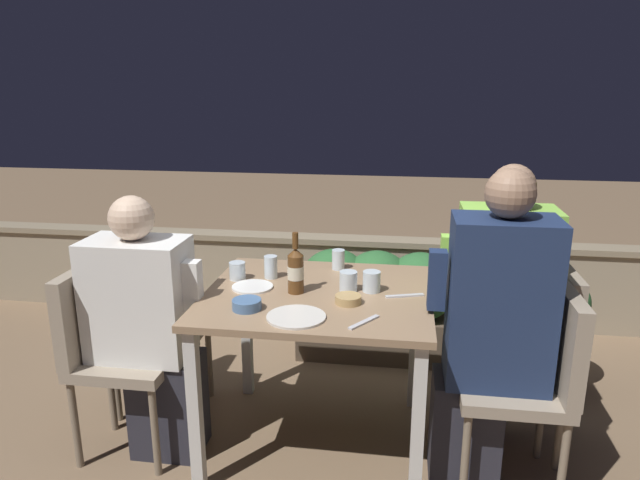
% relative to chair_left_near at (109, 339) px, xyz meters
% --- Properties ---
extents(ground_plane, '(16.00, 16.00, 0.00)m').
position_rel_chair_left_near_xyz_m(ground_plane, '(0.93, 0.15, -0.53)').
color(ground_plane, '#7A6047').
extents(parapet_wall, '(9.00, 0.18, 0.60)m').
position_rel_chair_left_near_xyz_m(parapet_wall, '(0.93, 1.66, -0.23)').
color(parapet_wall, gray).
rests_on(parapet_wall, ground_plane).
extents(dining_table, '(0.99, 0.88, 0.76)m').
position_rel_chair_left_near_xyz_m(dining_table, '(0.93, 0.15, 0.12)').
color(dining_table, '#937556').
rests_on(dining_table, ground_plane).
extents(planter_hedge, '(0.95, 0.47, 0.67)m').
position_rel_chair_left_near_xyz_m(planter_hedge, '(1.15, 1.10, -0.16)').
color(planter_hedge, brown).
rests_on(planter_hedge, ground_plane).
extents(chair_left_near, '(0.43, 0.43, 0.87)m').
position_rel_chair_left_near_xyz_m(chair_left_near, '(0.00, 0.00, 0.00)').
color(chair_left_near, gray).
rests_on(chair_left_near, ground_plane).
extents(person_white_polo, '(0.50, 0.26, 1.20)m').
position_rel_chair_left_near_xyz_m(person_white_polo, '(0.20, -0.00, 0.06)').
color(person_white_polo, '#282833').
rests_on(person_white_polo, ground_plane).
extents(chair_left_far, '(0.43, 0.43, 0.87)m').
position_rel_chair_left_near_xyz_m(chair_left_far, '(0.02, 0.29, 0.00)').
color(chair_left_far, gray).
rests_on(chair_left_far, ground_plane).
extents(chair_right_near, '(0.43, 0.43, 0.87)m').
position_rel_chair_left_near_xyz_m(chair_right_near, '(1.84, -0.00, 0.00)').
color(chair_right_near, gray).
rests_on(chair_right_near, ground_plane).
extents(person_navy_jumper, '(0.49, 0.26, 1.34)m').
position_rel_chair_left_near_xyz_m(person_navy_jumper, '(1.65, -0.00, 0.14)').
color(person_navy_jumper, '#282833').
rests_on(person_navy_jumper, ground_plane).
extents(chair_right_far, '(0.43, 0.43, 0.87)m').
position_rel_chair_left_near_xyz_m(chair_right_far, '(1.90, 0.29, 0.00)').
color(chair_right_far, gray).
rests_on(chair_right_far, ground_plane).
extents(person_green_blouse, '(0.49, 0.26, 1.32)m').
position_rel_chair_left_near_xyz_m(person_green_blouse, '(1.71, 0.29, 0.13)').
color(person_green_blouse, '#282833').
rests_on(person_green_blouse, ground_plane).
extents(beer_bottle, '(0.07, 0.07, 0.27)m').
position_rel_chair_left_near_xyz_m(beer_bottle, '(0.83, 0.13, 0.33)').
color(beer_bottle, brown).
rests_on(beer_bottle, dining_table).
extents(plate_0, '(0.18, 0.18, 0.01)m').
position_rel_chair_left_near_xyz_m(plate_0, '(0.63, 0.16, 0.23)').
color(plate_0, white).
rests_on(plate_0, dining_table).
extents(plate_1, '(0.23, 0.23, 0.01)m').
position_rel_chair_left_near_xyz_m(plate_1, '(0.89, -0.15, 0.23)').
color(plate_1, silver).
rests_on(plate_1, dining_table).
extents(bowl_0, '(0.11, 0.11, 0.03)m').
position_rel_chair_left_near_xyz_m(bowl_0, '(1.07, 0.04, 0.24)').
color(bowl_0, tan).
rests_on(bowl_0, dining_table).
extents(bowl_1, '(0.12, 0.12, 0.04)m').
position_rel_chair_left_near_xyz_m(bowl_1, '(0.67, -0.09, 0.25)').
color(bowl_1, '#4C709E').
rests_on(bowl_1, dining_table).
extents(glass_cup_0, '(0.08, 0.08, 0.09)m').
position_rel_chair_left_near_xyz_m(glass_cup_0, '(1.16, 0.19, 0.27)').
color(glass_cup_0, silver).
rests_on(glass_cup_0, dining_table).
extents(glass_cup_1, '(0.08, 0.08, 0.08)m').
position_rel_chair_left_near_xyz_m(glass_cup_1, '(0.53, 0.26, 0.26)').
color(glass_cup_1, silver).
rests_on(glass_cup_1, dining_table).
extents(glass_cup_2, '(0.06, 0.06, 0.11)m').
position_rel_chair_left_near_xyz_m(glass_cup_2, '(0.68, 0.30, 0.28)').
color(glass_cup_2, silver).
rests_on(glass_cup_2, dining_table).
extents(glass_cup_3, '(0.08, 0.08, 0.09)m').
position_rel_chair_left_near_xyz_m(glass_cup_3, '(1.06, 0.18, 0.27)').
color(glass_cup_3, silver).
rests_on(glass_cup_3, dining_table).
extents(glass_cup_4, '(0.06, 0.06, 0.10)m').
position_rel_chair_left_near_xyz_m(glass_cup_4, '(0.98, 0.48, 0.27)').
color(glass_cup_4, silver).
rests_on(glass_cup_4, dining_table).
extents(fork_0, '(0.17, 0.07, 0.01)m').
position_rel_chair_left_near_xyz_m(fork_0, '(1.31, 0.15, 0.23)').
color(fork_0, silver).
rests_on(fork_0, dining_table).
extents(fork_1, '(0.11, 0.15, 0.01)m').
position_rel_chair_left_near_xyz_m(fork_1, '(1.15, -0.16, 0.23)').
color(fork_1, silver).
rests_on(fork_1, dining_table).
extents(potted_plant, '(0.32, 0.32, 0.68)m').
position_rel_chair_left_near_xyz_m(potted_plant, '(2.12, 0.79, -0.12)').
color(potted_plant, brown).
rests_on(potted_plant, ground_plane).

